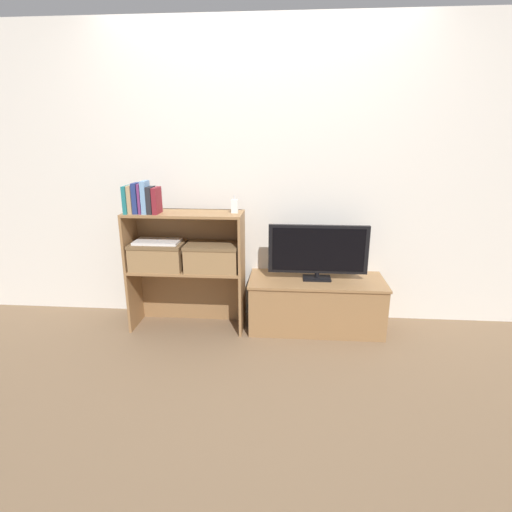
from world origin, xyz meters
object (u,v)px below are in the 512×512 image
object	(u,v)px
tv_stand	(316,303)
book_plum	(141,199)
storage_basket_left	(158,254)
laptop	(157,241)
tv	(318,251)
book_tan	(131,199)
book_maroon	(157,200)
book_navy	(137,198)
storage_basket_right	(213,256)
book_teal	(127,199)
book_charcoal	(151,200)
baby_monitor	(235,206)
book_skyblue	(145,197)

from	to	relation	value
tv_stand	book_plum	distance (m)	1.61
storage_basket_left	laptop	bearing A→B (deg)	-90.00
tv	book_tan	bearing A→B (deg)	-175.17
book_maroon	laptop	bearing A→B (deg)	125.60
book_navy	storage_basket_right	xyz separation A→B (m)	(0.56, 0.05, -0.45)
book_teal	storage_basket_left	bearing A→B (deg)	13.61
book_charcoal	book_maroon	world-z (taller)	book_charcoal
baby_monitor	laptop	bearing A→B (deg)	-178.60
book_navy	book_charcoal	xyz separation A→B (m)	(0.11, 0.00, -0.01)
tv_stand	book_charcoal	size ratio (longest dim) A/B	5.39
storage_basket_right	laptop	bearing A→B (deg)	-180.00
book_plum	baby_monitor	world-z (taller)	book_plum
book_navy	baby_monitor	bearing A→B (deg)	4.81
book_navy	storage_basket_left	world-z (taller)	book_navy
book_tan	storage_basket_right	xyz separation A→B (m)	(0.60, 0.05, -0.44)
tv_stand	book_tan	xyz separation A→B (m)	(-1.43, -0.12, 0.86)
tv	book_charcoal	distance (m)	1.34
book_plum	book_tan	bearing A→B (deg)	180.00
book_tan	book_navy	world-z (taller)	book_navy
book_teal	storage_basket_left	distance (m)	0.48
book_plum	book_maroon	world-z (taller)	book_plum
baby_monitor	laptop	size ratio (longest dim) A/B	0.38
baby_monitor	laptop	xyz separation A→B (m)	(-0.62, -0.02, -0.29)
book_maroon	laptop	distance (m)	0.34
tv	laptop	distance (m)	1.27
book_teal	book_charcoal	world-z (taller)	book_teal
book_navy	laptop	world-z (taller)	book_navy
tv	book_tan	size ratio (longest dim) A/B	3.72
book_navy	book_skyblue	size ratio (longest dim) A/B	0.94
book_teal	laptop	bearing A→B (deg)	13.61
storage_basket_right	tv	bearing A→B (deg)	5.07
storage_basket_left	book_skyblue	bearing A→B (deg)	-137.93
book_charcoal	storage_basket_left	xyz separation A→B (m)	(0.01, 0.05, -0.44)
tv_stand	laptop	size ratio (longest dim) A/B	3.09
storage_basket_right	book_charcoal	bearing A→B (deg)	-174.01
book_skyblue	book_plum	bearing A→B (deg)	180.00
storage_basket_left	laptop	world-z (taller)	laptop
book_navy	book_plum	distance (m)	0.04
baby_monitor	laptop	distance (m)	0.68
book_maroon	storage_basket_left	distance (m)	0.44
book_tan	book_charcoal	bearing A→B (deg)	0.00
book_plum	baby_monitor	distance (m)	0.71
book_teal	book_tan	size ratio (longest dim) A/B	0.98
book_navy	storage_basket_right	world-z (taller)	book_navy
book_skyblue	laptop	xyz separation A→B (m)	(0.05, 0.05, -0.36)
tv_stand	book_teal	distance (m)	1.69
book_tan	book_plum	distance (m)	0.08
book_maroon	baby_monitor	size ratio (longest dim) A/B	1.47
tv	book_navy	xyz separation A→B (m)	(-1.39, -0.12, 0.41)
tv_stand	baby_monitor	size ratio (longest dim) A/B	8.09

